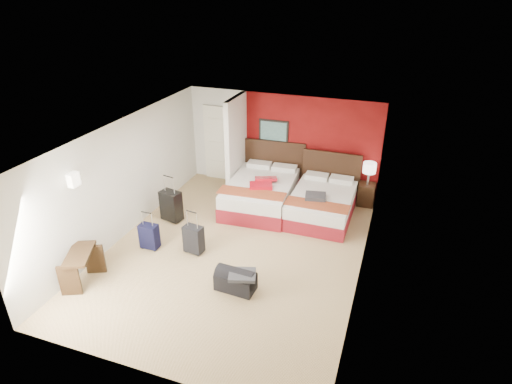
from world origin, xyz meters
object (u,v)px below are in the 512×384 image
at_px(red_suitcase_open, 263,182).
at_px(table_lamp, 369,174).
at_px(bed_left, 261,194).
at_px(desk, 82,268).
at_px(nightstand, 366,194).
at_px(suitcase_black, 171,207).
at_px(suitcase_navy, 149,237).
at_px(suitcase_charcoal, 194,240).
at_px(duffel_bag, 236,281).
at_px(bed_right, 322,205).

height_order(red_suitcase_open, table_lamp, table_lamp).
xyz_separation_m(bed_left, desk, (-2.08, -3.90, 0.01)).
height_order(nightstand, suitcase_black, suitcase_black).
xyz_separation_m(red_suitcase_open, suitcase_navy, (-1.66, -2.40, -0.44)).
xyz_separation_m(suitcase_charcoal, desk, (-1.44, -1.56, 0.05)).
bearing_deg(suitcase_charcoal, suitcase_navy, -162.64).
xyz_separation_m(bed_left, duffel_bag, (0.60, -3.14, -0.15)).
bearing_deg(nightstand, red_suitcase_open, -157.08).
bearing_deg(bed_left, suitcase_charcoal, -108.61).
height_order(table_lamp, suitcase_charcoal, table_lamp).
xyz_separation_m(red_suitcase_open, desk, (-2.18, -3.80, -0.37)).
bearing_deg(suitcase_black, duffel_bag, -25.76).
height_order(table_lamp, duffel_bag, table_lamp).
xyz_separation_m(bed_right, desk, (-3.58, -3.88, 0.04)).
bearing_deg(suitcase_navy, bed_left, 58.34).
bearing_deg(duffel_bag, bed_left, 104.58).
relative_size(red_suitcase_open, nightstand, 1.31).
distance_m(suitcase_navy, desk, 1.49).
relative_size(table_lamp, suitcase_navy, 1.08).
relative_size(red_suitcase_open, suitcase_charcoal, 1.28).
xyz_separation_m(red_suitcase_open, duffel_bag, (0.50, -3.04, -0.52)).
height_order(bed_right, suitcase_black, suitcase_black).
bearing_deg(suitcase_charcoal, bed_left, 81.99).
bearing_deg(desk, suitcase_navy, 45.46).
bearing_deg(suitcase_navy, suitcase_charcoal, 10.50).
relative_size(suitcase_black, suitcase_navy, 1.34).
relative_size(suitcase_charcoal, duffel_bag, 0.81).
distance_m(red_suitcase_open, table_lamp, 2.54).
bearing_deg(suitcase_charcoal, bed_right, 54.54).
relative_size(suitcase_charcoal, suitcase_navy, 1.09).
bearing_deg(red_suitcase_open, suitcase_charcoal, -129.07).
bearing_deg(nightstand, desk, -134.11).
bearing_deg(red_suitcase_open, suitcase_navy, -145.58).
bearing_deg(duffel_bag, desk, -160.31).
xyz_separation_m(red_suitcase_open, suitcase_charcoal, (-0.74, -2.24, -0.41)).
bearing_deg(red_suitcase_open, suitcase_black, -166.60).
xyz_separation_m(nightstand, desk, (-4.50, -4.84, 0.06)).
height_order(bed_left, red_suitcase_open, red_suitcase_open).
xyz_separation_m(nightstand, suitcase_charcoal, (-3.05, -3.27, 0.01)).
height_order(red_suitcase_open, desk, red_suitcase_open).
bearing_deg(bed_left, table_lamp, 17.80).
distance_m(suitcase_charcoal, duffel_bag, 1.47).
bearing_deg(bed_left, nightstand, 17.80).
bearing_deg(bed_left, bed_right, -3.98).
xyz_separation_m(suitcase_charcoal, duffel_bag, (1.23, -0.80, -0.11)).
bearing_deg(red_suitcase_open, duffel_bag, -101.58).
relative_size(nightstand, suitcase_charcoal, 0.97).
height_order(bed_left, duffel_bag, bed_left).
distance_m(nightstand, suitcase_charcoal, 4.48).
height_order(bed_left, nightstand, bed_left).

